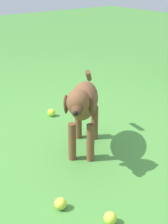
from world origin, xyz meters
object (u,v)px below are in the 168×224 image
at_px(dog, 83,104).
at_px(tennis_ball_2, 110,218).
at_px(tennis_ball_1, 51,113).
at_px(tennis_ball_4, 61,204).

relative_size(dog, tennis_ball_2, 9.08).
relative_size(dog, tennis_ball_1, 9.08).
bearing_deg(tennis_ball_4, dog, 131.01).
height_order(tennis_ball_2, tennis_ball_4, same).
xyz_separation_m(tennis_ball_1, tennis_ball_2, (1.31, -0.50, 0.00)).
distance_m(tennis_ball_2, tennis_ball_4, 0.28).
height_order(tennis_ball_1, tennis_ball_4, same).
xyz_separation_m(tennis_ball_1, tennis_ball_4, (1.06, -0.63, 0.00)).
bearing_deg(dog, tennis_ball_4, -4.42).
distance_m(tennis_ball_1, tennis_ball_2, 1.40).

